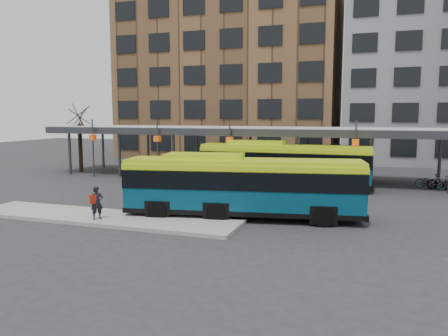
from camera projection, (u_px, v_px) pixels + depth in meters
ground at (227, 214)px, 22.80m from camera, size 120.00×120.00×0.00m
boarding_island at (103, 217)px, 21.72m from camera, size 14.00×3.00×0.18m
canopy at (277, 131)px, 34.43m from camera, size 40.00×6.53×4.80m
tree at (80, 145)px, 39.54m from camera, size 1.64×1.64×5.60m
building_brick at (232, 68)px, 54.73m from camera, size 26.00×14.00×22.00m
bus_front at (242, 185)px, 21.79m from camera, size 11.98×4.50×3.23m
bus_rear at (284, 163)px, 31.19m from camera, size 12.04×2.82×3.31m
pedestrian at (97, 203)px, 20.86m from camera, size 0.68×0.68×1.59m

